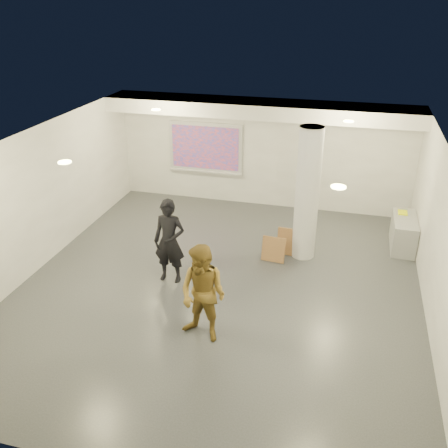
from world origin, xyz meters
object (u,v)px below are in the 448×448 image
(column, at_px, (307,194))
(credenza, at_px, (403,233))
(projection_screen, at_px, (205,148))
(woman, at_px, (169,241))
(man, at_px, (203,294))

(column, height_order, credenza, column)
(projection_screen, xyz_separation_m, woman, (0.55, -4.41, -0.63))
(man, bearing_deg, projection_screen, 122.63)
(credenza, bearing_deg, man, -128.78)
(woman, bearing_deg, projection_screen, 96.71)
(projection_screen, relative_size, man, 1.18)
(projection_screen, distance_m, woman, 4.49)
(projection_screen, distance_m, credenza, 5.69)
(column, bearing_deg, credenza, 24.07)
(column, height_order, man, column)
(man, bearing_deg, column, 85.14)
(projection_screen, relative_size, woman, 1.17)
(credenza, relative_size, woman, 0.71)
(credenza, distance_m, woman, 5.54)
(column, distance_m, woman, 3.16)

